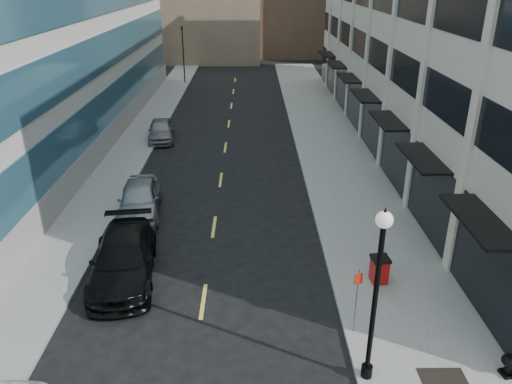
{
  "coord_description": "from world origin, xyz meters",
  "views": [
    {
      "loc": [
        1.84,
        -7.55,
        11.39
      ],
      "look_at": [
        2.04,
        12.5,
        2.51
      ],
      "focal_mm": 35.0,
      "sensor_mm": 36.0,
      "label": 1
    }
  ],
  "objects_px": {
    "trash_bin": "(379,269)",
    "urn_planter": "(510,363)",
    "car_grey_sedan": "(161,130)",
    "lamppost": "(377,284)",
    "car_black_pickup": "(123,259)",
    "traffic_signal": "(182,30)",
    "sign_post": "(357,292)",
    "car_silver_sedan": "(140,199)"
  },
  "relations": [
    {
      "from": "traffic_signal",
      "to": "trash_bin",
      "type": "bearing_deg",
      "value": -72.43
    },
    {
      "from": "car_silver_sedan",
      "to": "urn_planter",
      "type": "distance_m",
      "value": 17.67
    },
    {
      "from": "urn_planter",
      "to": "car_black_pickup",
      "type": "bearing_deg",
      "value": 156.34
    },
    {
      "from": "car_silver_sedan",
      "to": "sign_post",
      "type": "relative_size",
      "value": 2.01
    },
    {
      "from": "trash_bin",
      "to": "sign_post",
      "type": "relative_size",
      "value": 0.45
    },
    {
      "from": "trash_bin",
      "to": "car_black_pickup",
      "type": "bearing_deg",
      "value": 170.34
    },
    {
      "from": "traffic_signal",
      "to": "lamppost",
      "type": "xyz_separation_m",
      "value": [
        10.8,
        -44.0,
        -2.23
      ]
    },
    {
      "from": "car_silver_sedan",
      "to": "traffic_signal",
      "type": "bearing_deg",
      "value": 85.92
    },
    {
      "from": "car_black_pickup",
      "to": "lamppost",
      "type": "distance_m",
      "value": 10.63
    },
    {
      "from": "car_grey_sedan",
      "to": "urn_planter",
      "type": "bearing_deg",
      "value": -66.2
    },
    {
      "from": "sign_post",
      "to": "car_grey_sedan",
      "type": "bearing_deg",
      "value": 94.9
    },
    {
      "from": "traffic_signal",
      "to": "car_grey_sedan",
      "type": "relative_size",
      "value": 1.58
    },
    {
      "from": "trash_bin",
      "to": "car_grey_sedan",
      "type": "bearing_deg",
      "value": 115.69
    },
    {
      "from": "trash_bin",
      "to": "sign_post",
      "type": "height_order",
      "value": "sign_post"
    },
    {
      "from": "traffic_signal",
      "to": "car_grey_sedan",
      "type": "height_order",
      "value": "traffic_signal"
    },
    {
      "from": "traffic_signal",
      "to": "lamppost",
      "type": "height_order",
      "value": "traffic_signal"
    },
    {
      "from": "traffic_signal",
      "to": "car_grey_sedan",
      "type": "bearing_deg",
      "value": -88.02
    },
    {
      "from": "traffic_signal",
      "to": "sign_post",
      "type": "relative_size",
      "value": 2.81
    },
    {
      "from": "car_black_pickup",
      "to": "urn_planter",
      "type": "height_order",
      "value": "car_black_pickup"
    },
    {
      "from": "traffic_signal",
      "to": "car_black_pickup",
      "type": "bearing_deg",
      "value": -86.72
    },
    {
      "from": "car_black_pickup",
      "to": "sign_post",
      "type": "bearing_deg",
      "value": -30.02
    },
    {
      "from": "car_silver_sedan",
      "to": "trash_bin",
      "type": "height_order",
      "value": "car_silver_sedan"
    },
    {
      "from": "lamppost",
      "to": "car_silver_sedan",
      "type": "bearing_deg",
      "value": 128.58
    },
    {
      "from": "car_silver_sedan",
      "to": "urn_planter",
      "type": "height_order",
      "value": "car_silver_sedan"
    },
    {
      "from": "car_black_pickup",
      "to": "sign_post",
      "type": "relative_size",
      "value": 2.39
    },
    {
      "from": "lamppost",
      "to": "car_grey_sedan",
      "type": "bearing_deg",
      "value": 113.01
    },
    {
      "from": "lamppost",
      "to": "urn_planter",
      "type": "xyz_separation_m",
      "value": [
        4.3,
        0.0,
        -2.9
      ]
    },
    {
      "from": "car_black_pickup",
      "to": "sign_post",
      "type": "distance_m",
      "value": 9.37
    },
    {
      "from": "car_black_pickup",
      "to": "lamppost",
      "type": "height_order",
      "value": "lamppost"
    },
    {
      "from": "car_black_pickup",
      "to": "trash_bin",
      "type": "distance_m",
      "value": 10.16
    },
    {
      "from": "lamppost",
      "to": "urn_planter",
      "type": "height_order",
      "value": "lamppost"
    },
    {
      "from": "trash_bin",
      "to": "sign_post",
      "type": "distance_m",
      "value": 3.49
    },
    {
      "from": "car_grey_sedan",
      "to": "urn_planter",
      "type": "xyz_separation_m",
      "value": [
        14.4,
        -23.79,
        -0.16
      ]
    },
    {
      "from": "car_grey_sedan",
      "to": "lamppost",
      "type": "height_order",
      "value": "lamppost"
    },
    {
      "from": "car_black_pickup",
      "to": "trash_bin",
      "type": "relative_size",
      "value": 5.36
    },
    {
      "from": "car_grey_sedan",
      "to": "lamppost",
      "type": "bearing_deg",
      "value": -74.39
    },
    {
      "from": "car_silver_sedan",
      "to": "lamppost",
      "type": "distance_m",
      "value": 14.9
    },
    {
      "from": "sign_post",
      "to": "urn_planter",
      "type": "distance_m",
      "value": 4.9
    },
    {
      "from": "car_silver_sedan",
      "to": "car_black_pickup",
      "type": "bearing_deg",
      "value": -91.67
    },
    {
      "from": "trash_bin",
      "to": "urn_planter",
      "type": "distance_m",
      "value": 5.74
    },
    {
      "from": "traffic_signal",
      "to": "sign_post",
      "type": "xyz_separation_m",
      "value": [
        10.8,
        -41.94,
        -3.98
      ]
    },
    {
      "from": "traffic_signal",
      "to": "sign_post",
      "type": "height_order",
      "value": "traffic_signal"
    }
  ]
}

